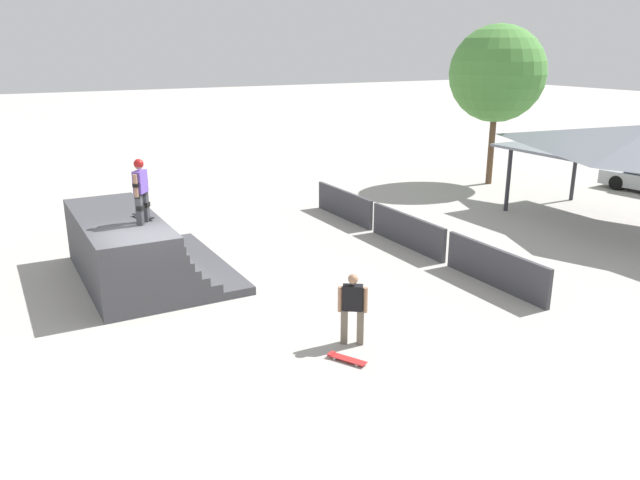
{
  "coord_description": "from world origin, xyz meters",
  "views": [
    {
      "loc": [
        14.4,
        -3.44,
        6.15
      ],
      "look_at": [
        -0.06,
        4.5,
        1.0
      ],
      "focal_mm": 35.0,
      "sensor_mm": 36.0,
      "label": 1
    }
  ],
  "objects_px": {
    "skateboard_on_deck": "(144,216)",
    "bystander_walking": "(353,305)",
    "tree_far_back": "(497,74)",
    "skater_on_deck": "(141,187)",
    "skateboard_on_ground": "(346,358)"
  },
  "relations": [
    {
      "from": "skater_on_deck",
      "to": "skateboard_on_deck",
      "type": "bearing_deg",
      "value": -155.72
    },
    {
      "from": "bystander_walking",
      "to": "skateboard_on_ground",
      "type": "bearing_deg",
      "value": 83.78
    },
    {
      "from": "skateboard_on_deck",
      "to": "bystander_walking",
      "type": "height_order",
      "value": "skateboard_on_deck"
    },
    {
      "from": "skater_on_deck",
      "to": "tree_far_back",
      "type": "height_order",
      "value": "tree_far_back"
    },
    {
      "from": "skateboard_on_deck",
      "to": "tree_far_back",
      "type": "xyz_separation_m",
      "value": [
        -5.21,
        17.11,
        3.09
      ]
    },
    {
      "from": "bystander_walking",
      "to": "skateboard_on_deck",
      "type": "bearing_deg",
      "value": -28.27
    },
    {
      "from": "skateboard_on_ground",
      "to": "tree_far_back",
      "type": "relative_size",
      "value": 0.12
    },
    {
      "from": "skater_on_deck",
      "to": "bystander_walking",
      "type": "relative_size",
      "value": 1.04
    },
    {
      "from": "skater_on_deck",
      "to": "tree_far_back",
      "type": "bearing_deg",
      "value": 146.18
    },
    {
      "from": "bystander_walking",
      "to": "tree_far_back",
      "type": "bearing_deg",
      "value": -107.99
    },
    {
      "from": "bystander_walking",
      "to": "tree_far_back",
      "type": "distance_m",
      "value": 18.34
    },
    {
      "from": "skater_on_deck",
      "to": "bystander_walking",
      "type": "height_order",
      "value": "skater_on_deck"
    },
    {
      "from": "skater_on_deck",
      "to": "skateboard_on_deck",
      "type": "xyz_separation_m",
      "value": [
        -0.45,
        0.11,
        -0.89
      ]
    },
    {
      "from": "skateboard_on_deck",
      "to": "bystander_walking",
      "type": "xyz_separation_m",
      "value": [
        5.7,
        2.94,
        -0.98
      ]
    },
    {
      "from": "skateboard_on_deck",
      "to": "skateboard_on_ground",
      "type": "xyz_separation_m",
      "value": [
        6.32,
        2.41,
        -1.81
      ]
    }
  ]
}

